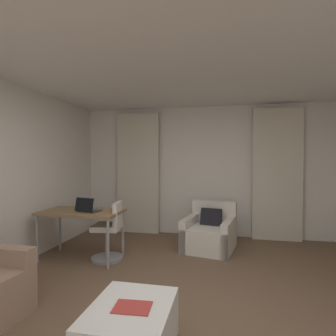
# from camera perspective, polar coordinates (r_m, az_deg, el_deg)

# --- Properties ---
(ground_plane) EXTENTS (12.00, 12.00, 0.00)m
(ground_plane) POSITION_cam_1_polar(r_m,az_deg,el_deg) (2.97, 2.75, -29.02)
(ground_plane) COLOR brown
(wall_window) EXTENTS (5.12, 0.06, 2.60)m
(wall_window) POSITION_cam_1_polar(r_m,az_deg,el_deg) (5.58, 7.65, -0.62)
(wall_window) COLOR silver
(wall_window) RESTS_ON ground
(ceiling) EXTENTS (5.12, 6.12, 0.06)m
(ceiling) POSITION_cam_1_polar(r_m,az_deg,el_deg) (2.79, 2.82, 25.16)
(ceiling) COLOR white
(ceiling) RESTS_ON wall_left
(curtain_left_panel) EXTENTS (0.90, 0.06, 2.50)m
(curtain_left_panel) POSITION_cam_1_polar(r_m,az_deg,el_deg) (5.72, -6.34, -1.06)
(curtain_left_panel) COLOR beige
(curtain_left_panel) RESTS_ON ground
(curtain_right_panel) EXTENTS (0.90, 0.06, 2.50)m
(curtain_right_panel) POSITION_cam_1_polar(r_m,az_deg,el_deg) (5.52, 21.93, -1.26)
(curtain_right_panel) COLOR beige
(curtain_right_panel) RESTS_ON ground
(armchair) EXTENTS (0.95, 1.01, 0.77)m
(armchair) POSITION_cam_1_polar(r_m,az_deg,el_deg) (4.85, 8.73, -13.42)
(armchair) COLOR silver
(armchair) RESTS_ON ground
(desk) EXTENTS (1.22, 0.67, 0.74)m
(desk) POSITION_cam_1_polar(r_m,az_deg,el_deg) (4.43, -17.69, -9.35)
(desk) COLOR olive
(desk) RESTS_ON ground
(desk_chair) EXTENTS (0.48, 0.48, 0.88)m
(desk_chair) POSITION_cam_1_polar(r_m,az_deg,el_deg) (4.35, -12.16, -13.38)
(desk_chair) COLOR gray
(desk_chair) RESTS_ON ground
(laptop) EXTENTS (0.37, 0.31, 0.22)m
(laptop) POSITION_cam_1_polar(r_m,az_deg,el_deg) (4.29, -16.52, -8.20)
(laptop) COLOR #2D2D33
(laptop) RESTS_ON desk
(coffee_table) EXTENTS (0.62, 0.76, 0.40)m
(coffee_table) POSITION_cam_1_polar(r_m,az_deg,el_deg) (2.45, -7.85, -30.84)
(coffee_table) COLOR white
(coffee_table) RESTS_ON ground
(magazine_open) EXTENTS (0.29, 0.22, 0.01)m
(magazine_open) POSITION_cam_1_polar(r_m,az_deg,el_deg) (2.32, -7.48, -26.98)
(magazine_open) COLOR #B73833
(magazine_open) RESTS_ON coffee_table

